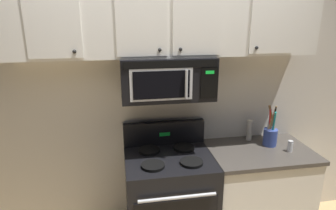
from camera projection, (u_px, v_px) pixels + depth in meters
back_wall at (162, 96)px, 2.74m from camera, size 5.20×0.10×2.70m
stove_range at (169, 200)px, 2.66m from camera, size 0.76×0.69×1.12m
over_range_microwave at (167, 77)px, 2.44m from camera, size 0.76×0.43×0.35m
upper_cabinets at (166, 21)px, 2.33m from camera, size 2.50×0.36×0.55m
counter_segment at (256, 192)px, 2.80m from camera, size 0.93×0.65×0.90m
utensil_crock_blue at (270, 135)px, 2.73m from camera, size 0.13×0.13×0.39m
salt_shaker at (290, 146)px, 2.62m from camera, size 0.05×0.05×0.10m
pepper_mill at (249, 130)px, 2.84m from camera, size 0.05×0.05×0.20m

